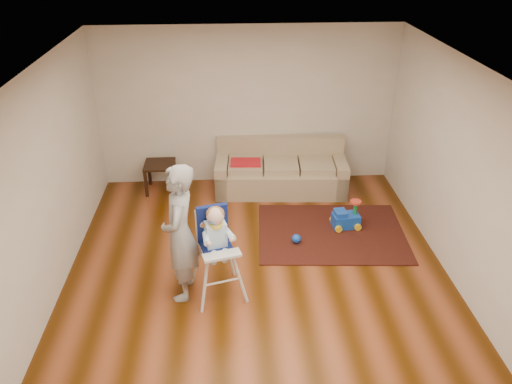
{
  "coord_description": "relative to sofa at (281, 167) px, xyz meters",
  "views": [
    {
      "loc": [
        -0.35,
        -5.28,
        4.1
      ],
      "look_at": [
        0.0,
        0.4,
        1.0
      ],
      "focal_mm": 35.0,
      "sensor_mm": 36.0,
      "label": 1
    }
  ],
  "objects": [
    {
      "name": "side_table",
      "position": [
        -2.05,
        0.12,
        -0.17
      ],
      "size": [
        0.5,
        0.5,
        0.5
      ],
      "primitive_type": null,
      "color": "black",
      "rests_on": "ground"
    },
    {
      "name": "ground",
      "position": [
        -0.54,
        -2.3,
        -0.42
      ],
      "size": [
        5.5,
        5.5,
        0.0
      ],
      "primitive_type": "plane",
      "color": "#432104",
      "rests_on": "ground"
    },
    {
      "name": "sofa",
      "position": [
        0.0,
        0.0,
        0.0
      ],
      "size": [
        2.25,
        1.03,
        0.85
      ],
      "rotation": [
        0.0,
        0.0,
        -0.06
      ],
      "color": "tan",
      "rests_on": "ground"
    },
    {
      "name": "ride_on_toy",
      "position": [
        0.86,
        -1.27,
        -0.19
      ],
      "size": [
        0.42,
        0.32,
        0.43
      ],
      "primitive_type": null,
      "rotation": [
        0.0,
        0.0,
        0.11
      ],
      "color": "blue",
      "rests_on": "area_rug"
    },
    {
      "name": "adult",
      "position": [
        -1.48,
        -2.64,
        0.45
      ],
      "size": [
        0.46,
        0.67,
        1.75
      ],
      "primitive_type": "imported",
      "rotation": [
        0.0,
        0.0,
        -1.63
      ],
      "color": "#939496",
      "rests_on": "ground"
    },
    {
      "name": "toy_ball",
      "position": [
        0.06,
        -1.66,
        -0.34
      ],
      "size": [
        0.13,
        0.13,
        0.13
      ],
      "primitive_type": "sphere",
      "color": "blue",
      "rests_on": "area_rug"
    },
    {
      "name": "area_rug",
      "position": [
        0.62,
        -1.42,
        -0.42
      ],
      "size": [
        2.25,
        1.75,
        0.02
      ],
      "primitive_type": "cube",
      "rotation": [
        0.0,
        0.0,
        -0.07
      ],
      "color": "#330D0B",
      "rests_on": "ground"
    },
    {
      "name": "high_chair",
      "position": [
        -1.05,
        -2.66,
        0.17
      ],
      "size": [
        0.7,
        0.7,
        1.23
      ],
      "rotation": [
        0.0,
        0.0,
        0.26
      ],
      "color": "silver",
      "rests_on": "ground"
    },
    {
      "name": "room_envelope",
      "position": [
        -0.54,
        -1.77,
        1.45
      ],
      "size": [
        5.04,
        5.52,
        2.72
      ],
      "color": "beige",
      "rests_on": "ground"
    }
  ]
}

